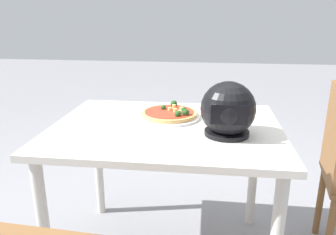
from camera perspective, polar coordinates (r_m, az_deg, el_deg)
name	(u,v)px	position (r m, az deg, el deg)	size (l,w,h in m)	color
dining_table	(166,144)	(1.59, -0.34, -4.52)	(1.06, 0.82, 0.72)	beige
pizza_plate	(170,116)	(1.67, 0.32, 0.17)	(0.31, 0.31, 0.01)	white
pizza	(171,113)	(1.66, 0.45, 0.78)	(0.28, 0.28, 0.05)	tan
motorcycle_helmet	(228,110)	(1.42, 10.20, 1.23)	(0.23, 0.23, 0.23)	black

